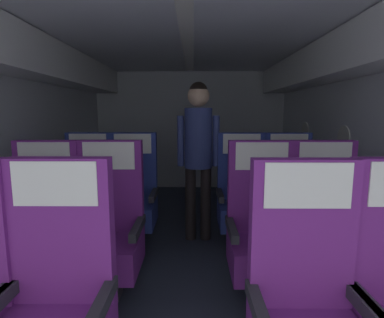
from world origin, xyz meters
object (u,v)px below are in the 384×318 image
(seat_b_right_window, at_px, (262,234))
(seat_c_right_window, at_px, (242,199))
(seat_c_left_window, at_px, (88,199))
(seat_b_left_window, at_px, (44,233))
(seat_b_right_aisle, at_px, (325,233))
(seat_c_left_aisle, at_px, (133,199))
(seat_c_right_aisle, at_px, (289,199))
(seat_b_left_aisle, at_px, (109,233))
(flight_attendant, at_px, (198,144))
(seat_a_right_window, at_px, (308,316))
(seat_a_left_aisle, at_px, (54,311))

(seat_b_right_window, bearing_deg, seat_c_right_window, 90.45)
(seat_c_left_window, bearing_deg, seat_b_left_window, -90.69)
(seat_b_right_aisle, distance_m, seat_c_left_aisle, 1.80)
(seat_c_left_aisle, distance_m, seat_c_right_aisle, 1.57)
(seat_b_left_aisle, distance_m, seat_b_right_window, 1.11)
(seat_b_right_aisle, xyz_separation_m, flight_attendant, (-0.90, 1.00, 0.54))
(seat_b_left_aisle, bearing_deg, seat_c_right_aisle, 28.78)
(seat_b_left_aisle, relative_size, seat_c_right_aisle, 1.00)
(seat_b_left_aisle, relative_size, flight_attendant, 0.69)
(seat_b_left_aisle, xyz_separation_m, seat_b_right_aisle, (1.57, -0.00, 0.00))
(seat_c_left_window, height_order, seat_c_left_aisle, same)
(seat_a_right_window, height_order, seat_c_left_window, same)
(seat_c_left_aisle, xyz_separation_m, seat_c_right_aisle, (1.57, -0.02, 0.00))
(seat_b_left_window, xyz_separation_m, seat_b_right_window, (1.57, -0.00, 0.00))
(seat_b_left_window, height_order, seat_b_right_window, same)
(seat_b_right_aisle, xyz_separation_m, seat_c_left_aisle, (-1.57, 0.88, 0.00))
(seat_a_left_aisle, bearing_deg, flight_attendant, 70.79)
(seat_a_left_aisle, distance_m, seat_b_right_aisle, 1.79)
(seat_a_right_window, bearing_deg, seat_b_right_aisle, 63.17)
(seat_c_left_aisle, xyz_separation_m, seat_c_right_window, (1.10, -0.01, 0.00))
(seat_c_right_window, bearing_deg, seat_c_left_window, 179.78)
(flight_attendant, bearing_deg, seat_b_left_window, -144.73)
(seat_c_left_aisle, bearing_deg, seat_b_right_window, -38.95)
(seat_c_left_aisle, relative_size, seat_c_right_window, 1.00)
(seat_a_left_aisle, xyz_separation_m, seat_b_left_window, (-0.47, 0.87, 0.00))
(seat_a_left_aisle, relative_size, seat_b_left_window, 1.00)
(seat_b_right_aisle, distance_m, seat_c_right_window, 0.99)
(seat_c_left_window, xyz_separation_m, seat_c_left_aisle, (0.45, 0.00, 0.00))
(seat_a_right_window, distance_m, seat_c_left_window, 2.37)
(seat_b_left_aisle, distance_m, seat_c_left_window, 0.99)
(seat_a_left_aisle, relative_size, flight_attendant, 0.69)
(seat_b_left_window, height_order, seat_b_left_aisle, same)
(seat_b_left_window, distance_m, seat_c_right_aisle, 2.22)
(seat_b_right_window, xyz_separation_m, seat_c_left_window, (-1.56, 0.89, 0.00))
(seat_c_right_window, bearing_deg, seat_a_right_window, -89.72)
(seat_b_left_window, height_order, seat_c_left_aisle, same)
(seat_b_left_window, bearing_deg, seat_b_right_aisle, 0.34)
(seat_c_left_window, bearing_deg, seat_a_left_aisle, -75.32)
(seat_b_left_aisle, bearing_deg, seat_c_left_aisle, 90.06)
(seat_c_right_aisle, bearing_deg, seat_c_left_aisle, 179.44)
(seat_a_right_window, xyz_separation_m, seat_b_right_window, (-0.00, 0.89, 0.00))
(seat_b_left_aisle, bearing_deg, seat_c_right_window, 38.36)
(seat_b_right_window, bearing_deg, seat_b_left_window, 179.88)
(seat_a_left_aisle, bearing_deg, seat_a_right_window, -1.42)
(seat_a_right_window, height_order, seat_b_right_window, same)
(flight_attendant, bearing_deg, seat_a_left_aisle, -115.91)
(seat_c_left_aisle, height_order, flight_attendant, flight_attendant)
(seat_c_left_aisle, distance_m, seat_c_right_window, 1.10)
(seat_b_right_window, bearing_deg, seat_b_right_aisle, 1.91)
(seat_a_right_window, bearing_deg, seat_b_left_aisle, 140.61)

